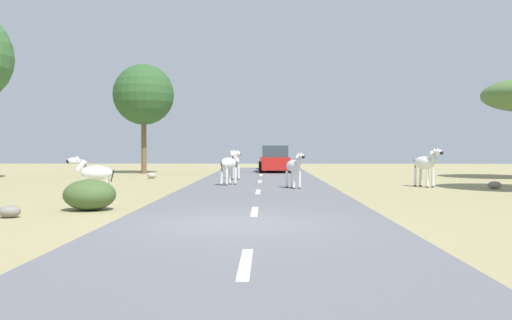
{
  "coord_description": "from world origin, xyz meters",
  "views": [
    {
      "loc": [
        0.65,
        -11.26,
        1.61
      ],
      "look_at": [
        0.2,
        13.37,
        1.08
      ],
      "focal_mm": 37.82,
      "sensor_mm": 36.0,
      "label": 1
    }
  ],
  "objects_px": {
    "car_1": "(275,158)",
    "rock_1": "(495,185)",
    "tree_2": "(144,95)",
    "rock_4": "(9,211)",
    "car_0": "(274,160)",
    "rock_2": "(84,172)",
    "zebra_4": "(426,164)",
    "zebra_3": "(229,164)",
    "rock_3": "(152,176)",
    "bush_1": "(90,195)",
    "zebra_1": "(234,162)",
    "zebra_0": "(294,167)",
    "zebra_2": "(94,174)"
  },
  "relations": [
    {
      "from": "car_1",
      "to": "rock_1",
      "type": "distance_m",
      "value": 21.4
    },
    {
      "from": "tree_2",
      "to": "rock_4",
      "type": "bearing_deg",
      "value": -85.24
    },
    {
      "from": "car_0",
      "to": "rock_1",
      "type": "bearing_deg",
      "value": -60.78
    },
    {
      "from": "tree_2",
      "to": "rock_2",
      "type": "xyz_separation_m",
      "value": [
        -3.38,
        -1.28,
        -4.86
      ]
    },
    {
      "from": "zebra_4",
      "to": "rock_1",
      "type": "distance_m",
      "value": 2.75
    },
    {
      "from": "rock_4",
      "to": "zebra_4",
      "type": "bearing_deg",
      "value": 38.67
    },
    {
      "from": "tree_2",
      "to": "rock_4",
      "type": "distance_m",
      "value": 22.39
    },
    {
      "from": "zebra_3",
      "to": "rock_3",
      "type": "height_order",
      "value": "zebra_3"
    },
    {
      "from": "rock_4",
      "to": "rock_1",
      "type": "bearing_deg",
      "value": 31.15
    },
    {
      "from": "zebra_3",
      "to": "bush_1",
      "type": "xyz_separation_m",
      "value": [
        -3.02,
        -9.03,
        -0.55
      ]
    },
    {
      "from": "car_0",
      "to": "rock_3",
      "type": "xyz_separation_m",
      "value": [
        -6.67,
        -6.86,
        -0.69
      ]
    },
    {
      "from": "zebra_1",
      "to": "zebra_3",
      "type": "distance_m",
      "value": 4.31
    },
    {
      "from": "zebra_0",
      "to": "zebra_2",
      "type": "height_order",
      "value": "zebra_0"
    },
    {
      "from": "zebra_2",
      "to": "rock_2",
      "type": "relative_size",
      "value": 3.42
    },
    {
      "from": "zebra_2",
      "to": "car_1",
      "type": "xyz_separation_m",
      "value": [
        6.03,
        24.5,
        0.02
      ]
    },
    {
      "from": "zebra_4",
      "to": "rock_4",
      "type": "height_order",
      "value": "zebra_4"
    },
    {
      "from": "zebra_1",
      "to": "rock_1",
      "type": "distance_m",
      "value": 12.14
    },
    {
      "from": "zebra_0",
      "to": "car_0",
      "type": "bearing_deg",
      "value": -110.44
    },
    {
      "from": "rock_4",
      "to": "zebra_2",
      "type": "bearing_deg",
      "value": 81.74
    },
    {
      "from": "rock_2",
      "to": "car_1",
      "type": "bearing_deg",
      "value": 34.85
    },
    {
      "from": "rock_1",
      "to": "car_0",
      "type": "bearing_deg",
      "value": 121.15
    },
    {
      "from": "car_0",
      "to": "rock_4",
      "type": "height_order",
      "value": "car_0"
    },
    {
      "from": "car_0",
      "to": "rock_3",
      "type": "distance_m",
      "value": 9.6
    },
    {
      "from": "rock_2",
      "to": "rock_1",
      "type": "bearing_deg",
      "value": -29.51
    },
    {
      "from": "zebra_3",
      "to": "car_0",
      "type": "xyz_separation_m",
      "value": [
        2.13,
        12.56,
        -0.1
      ]
    },
    {
      "from": "zebra_0",
      "to": "rock_4",
      "type": "bearing_deg",
      "value": 28.17
    },
    {
      "from": "car_1",
      "to": "rock_3",
      "type": "height_order",
      "value": "car_1"
    },
    {
      "from": "zebra_0",
      "to": "zebra_3",
      "type": "relative_size",
      "value": 0.94
    },
    {
      "from": "bush_1",
      "to": "zebra_1",
      "type": "bearing_deg",
      "value": 77.39
    },
    {
      "from": "zebra_3",
      "to": "rock_2",
      "type": "distance_m",
      "value": 13.86
    },
    {
      "from": "zebra_1",
      "to": "car_0",
      "type": "bearing_deg",
      "value": 59.33
    },
    {
      "from": "bush_1",
      "to": "rock_4",
      "type": "relative_size",
      "value": 2.64
    },
    {
      "from": "zebra_0",
      "to": "zebra_1",
      "type": "bearing_deg",
      "value": -89.1
    },
    {
      "from": "car_0",
      "to": "tree_2",
      "type": "bearing_deg",
      "value": -172.97
    },
    {
      "from": "zebra_1",
      "to": "rock_4",
      "type": "distance_m",
      "value": 15.5
    },
    {
      "from": "zebra_2",
      "to": "zebra_4",
      "type": "relative_size",
      "value": 0.89
    },
    {
      "from": "zebra_3",
      "to": "car_1",
      "type": "relative_size",
      "value": 0.34
    },
    {
      "from": "zebra_0",
      "to": "zebra_4",
      "type": "relative_size",
      "value": 0.87
    },
    {
      "from": "rock_1",
      "to": "rock_2",
      "type": "distance_m",
      "value": 23.22
    },
    {
      "from": "car_1",
      "to": "bush_1",
      "type": "relative_size",
      "value": 3.31
    },
    {
      "from": "zebra_2",
      "to": "rock_2",
      "type": "distance_m",
      "value": 17.28
    },
    {
      "from": "car_1",
      "to": "rock_4",
      "type": "distance_m",
      "value": 29.52
    },
    {
      "from": "car_0",
      "to": "bush_1",
      "type": "xyz_separation_m",
      "value": [
        -5.15,
        -21.58,
        -0.44
      ]
    },
    {
      "from": "zebra_4",
      "to": "bush_1",
      "type": "distance_m",
      "value": 14.11
    },
    {
      "from": "tree_2",
      "to": "bush_1",
      "type": "distance_m",
      "value": 21.03
    },
    {
      "from": "zebra_4",
      "to": "tree_2",
      "type": "height_order",
      "value": "tree_2"
    },
    {
      "from": "rock_3",
      "to": "rock_4",
      "type": "distance_m",
      "value": 16.24
    },
    {
      "from": "zebra_0",
      "to": "tree_2",
      "type": "bearing_deg",
      "value": -78.54
    },
    {
      "from": "bush_1",
      "to": "zebra_2",
      "type": "bearing_deg",
      "value": 105.56
    },
    {
      "from": "zebra_2",
      "to": "rock_4",
      "type": "bearing_deg",
      "value": 164.55
    }
  ]
}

